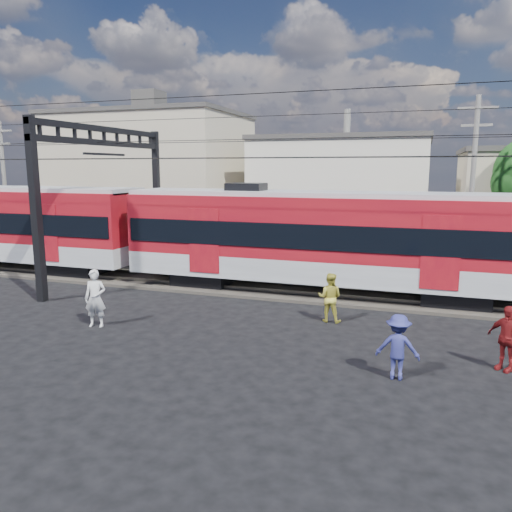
# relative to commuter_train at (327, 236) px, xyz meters

# --- Properties ---
(ground) EXTENTS (120.00, 120.00, 0.00)m
(ground) POSITION_rel_commuter_train_xyz_m (-0.22, -8.00, -2.40)
(ground) COLOR black
(ground) RESTS_ON ground
(track_bed) EXTENTS (70.00, 3.40, 0.12)m
(track_bed) POSITION_rel_commuter_train_xyz_m (-0.22, 0.00, -2.34)
(track_bed) COLOR #2D2823
(track_bed) RESTS_ON ground
(rail_near) EXTENTS (70.00, 0.12, 0.12)m
(rail_near) POSITION_rel_commuter_train_xyz_m (-0.22, -0.75, -2.22)
(rail_near) COLOR #59544C
(rail_near) RESTS_ON track_bed
(rail_far) EXTENTS (70.00, 0.12, 0.12)m
(rail_far) POSITION_rel_commuter_train_xyz_m (-0.22, 0.75, -2.22)
(rail_far) COLOR #59544C
(rail_far) RESTS_ON track_bed
(commuter_train) EXTENTS (50.30, 3.08, 4.17)m
(commuter_train) POSITION_rel_commuter_train_xyz_m (0.00, 0.00, 0.00)
(commuter_train) COLOR black
(commuter_train) RESTS_ON ground
(catenary) EXTENTS (70.00, 9.30, 7.52)m
(catenary) POSITION_rel_commuter_train_xyz_m (-8.87, -0.00, 2.73)
(catenary) COLOR black
(catenary) RESTS_ON ground
(building_west) EXTENTS (14.28, 10.20, 9.30)m
(building_west) POSITION_rel_commuter_train_xyz_m (-17.22, 16.00, 2.25)
(building_west) COLOR tan
(building_west) RESTS_ON ground
(building_midwest) EXTENTS (12.24, 12.24, 7.30)m
(building_midwest) POSITION_rel_commuter_train_xyz_m (-2.22, 19.00, 1.25)
(building_midwest) COLOR beige
(building_midwest) RESTS_ON ground
(utility_pole_mid) EXTENTS (1.80, 0.24, 8.50)m
(utility_pole_mid) POSITION_rel_commuter_train_xyz_m (5.78, 7.00, 2.13)
(utility_pole_mid) COLOR slate
(utility_pole_mid) RESTS_ON ground
(utility_pole_west) EXTENTS (1.80, 0.24, 8.00)m
(utility_pole_west) POSITION_rel_commuter_train_xyz_m (-22.22, 6.00, 1.88)
(utility_pole_west) COLOR slate
(utility_pole_west) RESTS_ON ground
(pedestrian_a) EXTENTS (0.78, 0.62, 1.89)m
(pedestrian_a) POSITION_rel_commuter_train_xyz_m (-6.28, -6.48, -1.46)
(pedestrian_a) COLOR silver
(pedestrian_a) RESTS_ON ground
(pedestrian_b) EXTENTS (0.83, 0.65, 1.66)m
(pedestrian_b) POSITION_rel_commuter_train_xyz_m (0.81, -3.53, -1.57)
(pedestrian_b) COLOR gold
(pedestrian_b) RESTS_ON ground
(pedestrian_c) EXTENTS (1.06, 0.62, 1.63)m
(pedestrian_c) POSITION_rel_commuter_train_xyz_m (3.23, -7.58, -1.59)
(pedestrian_c) COLOR navy
(pedestrian_c) RESTS_ON ground
(pedestrian_d) EXTENTS (1.04, 0.95, 1.71)m
(pedestrian_d) POSITION_rel_commuter_train_xyz_m (5.81, -6.16, -1.55)
(pedestrian_d) COLOR maroon
(pedestrian_d) RESTS_ON ground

